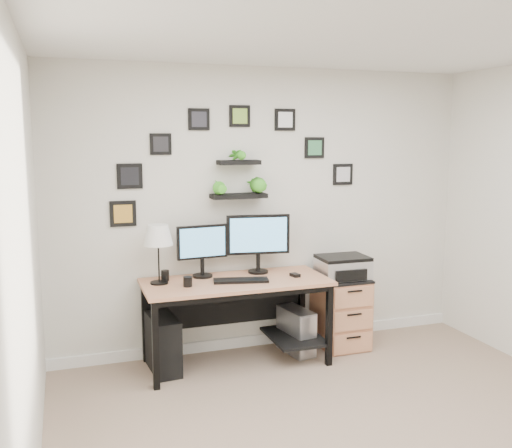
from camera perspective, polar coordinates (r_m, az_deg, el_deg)
name	(u,v)px	position (r m, az deg, el deg)	size (l,w,h in m)	color
room	(267,339)	(5.59, 1.08, -11.41)	(4.00, 4.00, 4.00)	tan
desk	(239,293)	(5.01, -1.73, -6.89)	(1.60, 0.70, 0.75)	tan
monitor_left	(202,247)	(5.01, -5.39, -2.30)	(0.45, 0.19, 0.46)	black
monitor_right	(258,239)	(5.13, 0.23, -1.47)	(0.57, 0.21, 0.53)	black
keyboard	(241,280)	(4.89, -1.51, -5.66)	(0.47, 0.15, 0.02)	black
mouse	(295,275)	(5.07, 3.93, -5.11)	(0.06, 0.09, 0.03)	black
table_lamp	(158,237)	(4.81, -9.77, -1.24)	(0.25, 0.25, 0.50)	black
mug	(188,282)	(4.76, -6.84, -5.74)	(0.07, 0.07, 0.08)	black
pen_cup	(165,275)	(4.98, -9.08, -5.10)	(0.07, 0.07, 0.09)	black
pc_tower_black	(163,344)	(5.00, -9.28, -11.73)	(0.21, 0.47, 0.47)	black
pc_tower_grey	(296,331)	(5.35, 4.05, -10.62)	(0.25, 0.44, 0.41)	gray
file_cabinet	(341,311)	(5.52, 8.47, -8.64)	(0.43, 0.53, 0.67)	tan
printer	(343,267)	(5.38, 8.68, -4.26)	(0.46, 0.38, 0.20)	silver
wall_decor	(236,170)	(5.10, -2.01, 5.44)	(2.30, 0.18, 1.04)	black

